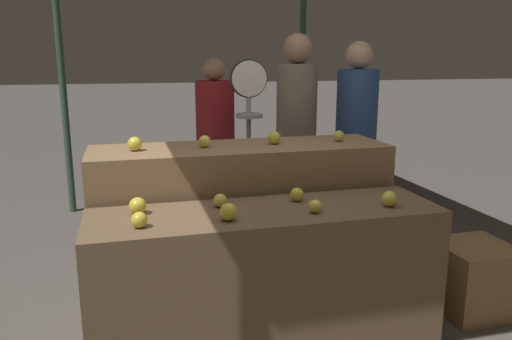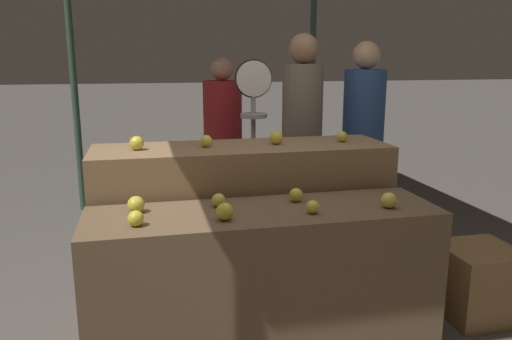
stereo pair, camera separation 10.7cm
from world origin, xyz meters
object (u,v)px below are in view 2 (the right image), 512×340
object	(u,v)px
person_customer_left	(223,132)
person_customer_right	(363,129)
person_vendor_at_scale	(302,128)
produce_scale	(254,119)
wooden_crate_side	(478,282)

from	to	relation	value
person_customer_left	person_customer_right	world-z (taller)	person_customer_right
person_vendor_at_scale	person_customer_left	bearing A→B (deg)	-57.54
produce_scale	wooden_crate_side	xyz separation A→B (m)	(1.21, -1.09, -0.94)
produce_scale	person_vendor_at_scale	distance (m)	0.49
produce_scale	person_customer_right	size ratio (longest dim) A/B	0.92
person_customer_left	produce_scale	bearing A→B (deg)	64.90
produce_scale	person_customer_right	distance (m)	1.06
person_customer_left	person_customer_right	distance (m)	1.31
person_customer_left	person_customer_right	bearing A→B (deg)	116.93
produce_scale	person_vendor_at_scale	size ratio (longest dim) A/B	0.89
person_customer_right	wooden_crate_side	world-z (taller)	person_customer_right
person_vendor_at_scale	person_customer_left	xyz separation A→B (m)	(-0.52, 0.79, -0.13)
person_customer_right	wooden_crate_side	distance (m)	1.58
wooden_crate_side	person_customer_left	bearing A→B (deg)	121.99
person_vendor_at_scale	wooden_crate_side	xyz separation A→B (m)	(0.77, -1.28, -0.83)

